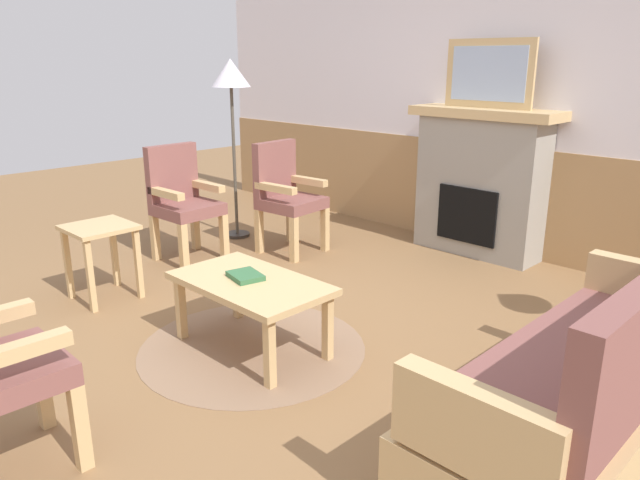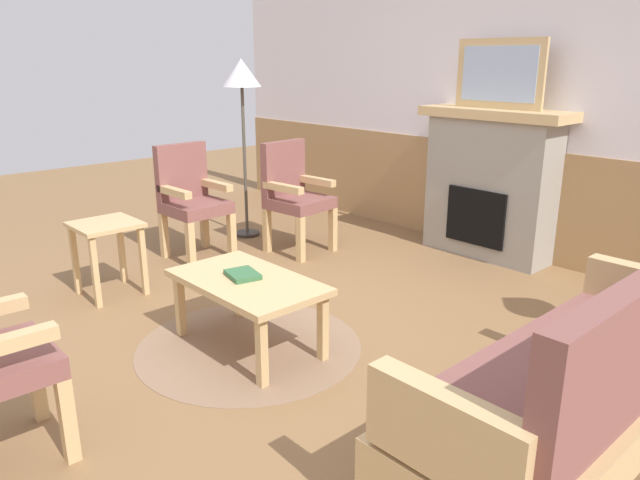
{
  "view_description": "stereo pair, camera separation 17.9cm",
  "coord_description": "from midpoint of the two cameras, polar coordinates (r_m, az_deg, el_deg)",
  "views": [
    {
      "loc": [
        2.61,
        -2.3,
        1.69
      ],
      "look_at": [
        0.0,
        0.35,
        0.55
      ],
      "focal_mm": 33.54,
      "sensor_mm": 36.0,
      "label": 1
    },
    {
      "loc": [
        2.73,
        -2.17,
        1.69
      ],
      "look_at": [
        0.0,
        0.35,
        0.55
      ],
      "focal_mm": 33.54,
      "sensor_mm": 36.0,
      "label": 2
    }
  ],
  "objects": [
    {
      "name": "ground_plane",
      "position": [
        3.87,
        -5.03,
        -8.92
      ],
      "size": [
        14.0,
        14.0,
        0.0
      ],
      "primitive_type": "plane",
      "color": "olive"
    },
    {
      "name": "couch",
      "position": [
        2.78,
        22.59,
        -12.01
      ],
      "size": [
        0.7,
        1.8,
        0.98
      ],
      "color": "tan",
      "rests_on": "ground_plane"
    },
    {
      "name": "coffee_table",
      "position": [
        3.56,
        -8.09,
        -4.63
      ],
      "size": [
        0.96,
        0.56,
        0.44
      ],
      "color": "tan",
      "rests_on": "ground_plane"
    },
    {
      "name": "armchair_near_fireplace",
      "position": [
        5.28,
        -13.97,
        3.95
      ],
      "size": [
        0.5,
        0.5,
        0.98
      ],
      "color": "tan",
      "rests_on": "ground_plane"
    },
    {
      "name": "armchair_by_window_left",
      "position": [
        5.35,
        -4.26,
        4.57
      ],
      "size": [
        0.52,
        0.52,
        0.98
      ],
      "color": "tan",
      "rests_on": "ground_plane"
    },
    {
      "name": "side_table",
      "position": [
        4.57,
        -21.28,
        -0.09
      ],
      "size": [
        0.44,
        0.44,
        0.55
      ],
      "color": "tan",
      "rests_on": "ground_plane"
    },
    {
      "name": "round_rug",
      "position": [
        3.71,
        -7.84,
        -10.13
      ],
      "size": [
        1.37,
        1.37,
        0.01
      ],
      "primitive_type": "cylinder",
      "color": "#896B51",
      "rests_on": "ground_plane"
    },
    {
      "name": "wall_back",
      "position": [
        5.53,
        15.99,
        12.47
      ],
      "size": [
        7.2,
        0.14,
        2.7
      ],
      "color": "white",
      "rests_on": "ground_plane"
    },
    {
      "name": "fireplace",
      "position": [
        5.4,
        14.13,
        5.46
      ],
      "size": [
        1.3,
        0.44,
        1.28
      ],
      "color": "gray",
      "rests_on": "ground_plane"
    },
    {
      "name": "floor_lamp_by_chairs",
      "position": [
        5.73,
        -9.4,
        14.42
      ],
      "size": [
        0.36,
        0.36,
        1.68
      ],
      "color": "#332D28",
      "rests_on": "ground_plane"
    },
    {
      "name": "framed_picture",
      "position": [
        5.3,
        14.86,
        15.1
      ],
      "size": [
        0.8,
        0.04,
        0.56
      ],
      "color": "tan",
      "rests_on": "fireplace"
    },
    {
      "name": "book_on_table",
      "position": [
        3.56,
        -8.56,
        -3.41
      ],
      "size": [
        0.24,
        0.21,
        0.03
      ],
      "primitive_type": "cube",
      "rotation": [
        0.0,
        0.0,
        -0.22
      ],
      "color": "#33663D",
      "rests_on": "coffee_table"
    }
  ]
}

